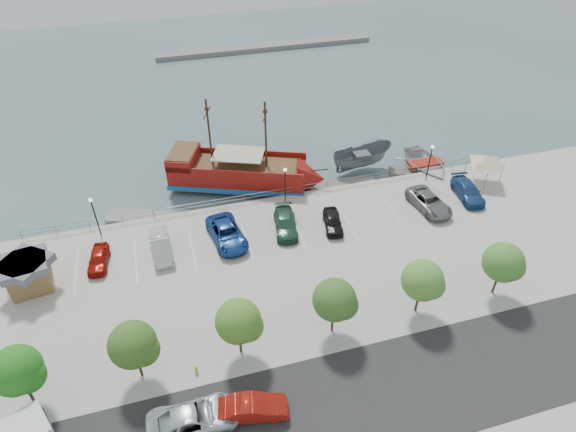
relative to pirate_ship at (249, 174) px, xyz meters
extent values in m
plane|color=#476469|center=(2.56, -11.74, -1.80)|extent=(160.00, 160.00, 0.00)
cube|color=black|center=(2.56, -27.74, -0.79)|extent=(100.00, 8.00, 0.04)
cube|color=#9E9D9A|center=(2.56, -21.74, -0.79)|extent=(100.00, 4.00, 0.05)
cylinder|color=slate|center=(2.56, -3.94, 0.15)|extent=(50.00, 0.06, 0.06)
cylinder|color=slate|center=(2.56, -3.94, -0.25)|extent=(50.00, 0.06, 0.06)
cube|color=slate|center=(12.56, 43.26, -1.40)|extent=(40.00, 3.00, 0.80)
cube|color=maroon|center=(-1.14, 0.46, -0.08)|extent=(15.09, 9.63, 2.35)
cube|color=#1558A0|center=(-1.14, 0.46, -0.85)|extent=(15.45, 9.98, 0.54)
cone|color=maroon|center=(6.23, -2.53, -0.08)|extent=(4.31, 5.11, 4.34)
cube|color=maroon|center=(-6.58, 2.68, 1.72)|extent=(4.21, 5.21, 1.26)
cube|color=brown|center=(-6.58, 2.68, 2.40)|extent=(3.91, 4.80, 0.11)
cube|color=brown|center=(-0.72, 0.29, 1.14)|extent=(12.38, 8.11, 0.14)
cube|color=maroon|center=(-0.32, 2.47, 1.41)|extent=(13.46, 5.61, 0.63)
cube|color=maroon|center=(-1.96, -1.55, 1.41)|extent=(13.46, 5.61, 0.63)
cylinder|color=#382111|center=(1.79, -0.73, 4.80)|extent=(0.28, 0.28, 7.41)
cylinder|color=#382111|center=(-3.65, 1.48, 4.80)|extent=(0.28, 0.28, 7.41)
cylinder|color=#382111|center=(1.79, -0.73, 7.05)|extent=(1.14, 2.56, 0.13)
cylinder|color=#382111|center=(-3.65, 1.48, 7.05)|extent=(1.14, 2.56, 0.13)
cube|color=beige|center=(-0.97, 0.40, 2.45)|extent=(6.15, 5.15, 0.11)
cylinder|color=#382111|center=(6.81, -2.77, 1.00)|extent=(2.14, 0.98, 0.53)
imported|color=slate|center=(13.13, 0.01, -0.38)|extent=(7.58, 3.53, 2.84)
imported|color=silver|center=(20.15, -2.21, -1.04)|extent=(5.31, 7.41, 1.53)
cube|color=gray|center=(-11.55, -2.54, -1.59)|extent=(7.62, 4.67, 0.42)
cube|color=slate|center=(9.87, -2.54, -1.59)|extent=(7.73, 3.31, 0.43)
cube|color=#665D56|center=(19.46, -2.54, -1.60)|extent=(7.17, 4.28, 0.40)
cube|color=brown|center=(-20.74, -10.54, 0.31)|extent=(3.47, 3.47, 2.23)
cube|color=#595B65|center=(-20.74, -10.54, 1.68)|extent=(3.93, 3.93, 0.71)
cylinder|color=slate|center=(22.60, -6.16, 0.33)|extent=(0.09, 0.09, 2.26)
cylinder|color=slate|center=(25.14, -5.33, 0.33)|extent=(0.09, 0.09, 2.26)
cylinder|color=slate|center=(23.43, -8.70, 0.33)|extent=(0.09, 0.09, 2.26)
cylinder|color=slate|center=(25.97, -7.87, 0.33)|extent=(0.09, 0.09, 2.26)
pyramid|color=white|center=(24.28, -7.02, 2.33)|extent=(5.44, 5.44, 0.93)
imported|color=#ADB7BE|center=(-9.40, -26.42, 0.00)|extent=(5.76, 2.72, 1.59)
imported|color=#AF1B11|center=(-5.65, -26.70, -0.06)|extent=(4.73, 2.35, 1.49)
cylinder|color=gold|center=(-8.77, -22.54, -0.53)|extent=(0.21, 0.21, 0.53)
sphere|color=gold|center=(-8.77, -22.54, -0.25)|extent=(0.23, 0.23, 0.23)
cylinder|color=black|center=(-15.44, -5.24, 1.20)|extent=(0.12, 0.12, 4.00)
sphere|color=#FFF2CC|center=(-15.44, -5.24, 3.30)|extent=(0.36, 0.36, 0.36)
cylinder|color=black|center=(2.56, -5.24, 1.20)|extent=(0.12, 0.12, 4.00)
sphere|color=#FFF2CC|center=(2.56, -5.24, 3.30)|extent=(0.36, 0.36, 0.36)
cylinder|color=black|center=(18.56, -5.24, 1.20)|extent=(0.12, 0.12, 4.00)
sphere|color=#FFF2CC|center=(18.56, -5.24, 3.30)|extent=(0.36, 0.36, 0.36)
cylinder|color=#473321|center=(-19.44, -21.74, 0.30)|extent=(0.20, 0.20, 2.20)
sphere|color=#1F6217|center=(-19.44, -21.74, 2.60)|extent=(3.20, 3.20, 3.20)
sphere|color=#1F6217|center=(-18.84, -22.04, 2.20)|extent=(2.20, 2.20, 2.20)
cylinder|color=#473321|center=(-12.44, -21.74, 0.30)|extent=(0.20, 0.20, 2.20)
sphere|color=#31561C|center=(-12.44, -21.74, 2.60)|extent=(3.20, 3.20, 3.20)
sphere|color=#31561C|center=(-11.84, -22.04, 2.20)|extent=(2.20, 2.20, 2.20)
cylinder|color=#473321|center=(-5.44, -21.74, 0.30)|extent=(0.20, 0.20, 2.20)
sphere|color=#3F6D21|center=(-5.44, -21.74, 2.60)|extent=(3.20, 3.20, 3.20)
sphere|color=#3F6D21|center=(-4.84, -22.04, 2.20)|extent=(2.20, 2.20, 2.20)
cylinder|color=#473321|center=(1.56, -21.74, 0.30)|extent=(0.20, 0.20, 2.20)
sphere|color=#335822|center=(1.56, -21.74, 2.60)|extent=(3.20, 3.20, 3.20)
sphere|color=#335822|center=(2.16, -22.04, 2.20)|extent=(2.20, 2.20, 2.20)
cylinder|color=#473321|center=(8.56, -21.74, 0.30)|extent=(0.20, 0.20, 2.20)
sphere|color=#487A2C|center=(8.56, -21.74, 2.60)|extent=(3.20, 3.20, 3.20)
sphere|color=#487A2C|center=(9.16, -22.04, 2.20)|extent=(2.20, 2.20, 2.20)
cylinder|color=#473321|center=(15.56, -21.74, 0.30)|extent=(0.20, 0.20, 2.20)
sphere|color=#3D6E28|center=(15.56, -21.74, 2.60)|extent=(3.20, 3.20, 3.20)
sphere|color=#3D6E28|center=(16.16, -22.04, 2.20)|extent=(2.20, 2.20, 2.20)
imported|color=#A21209|center=(-15.48, -9.34, -0.14)|extent=(2.02, 4.05, 1.33)
imported|color=silver|center=(-10.11, -9.31, 0.01)|extent=(1.99, 5.03, 1.63)
imported|color=navy|center=(-4.15, -9.25, 0.02)|extent=(3.51, 6.22, 1.64)
imported|color=#285437|center=(1.46, -9.22, -0.07)|extent=(2.90, 5.32, 1.46)
imported|color=black|center=(5.90, -10.12, -0.11)|extent=(2.43, 4.32, 1.39)
imported|color=slate|center=(16.21, -9.96, -0.03)|extent=(3.15, 5.77, 1.53)
imported|color=navy|center=(21.02, -9.33, -0.05)|extent=(2.76, 5.39, 1.50)
camera|label=1|loc=(-8.10, -43.28, 28.47)|focal=30.00mm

